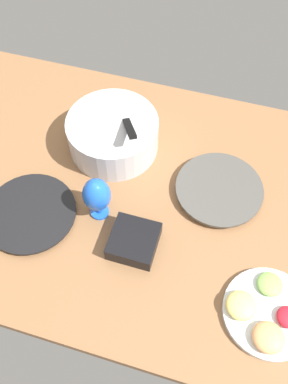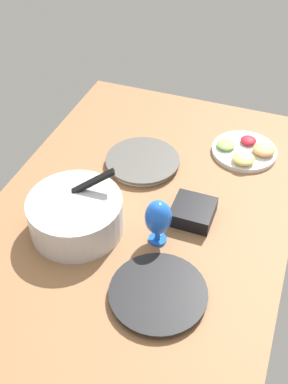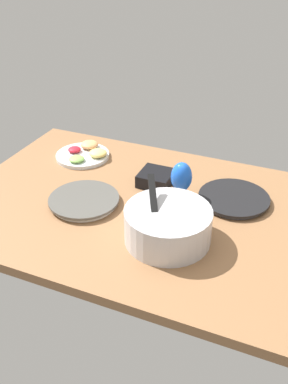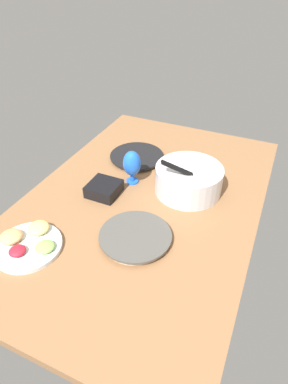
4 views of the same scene
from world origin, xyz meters
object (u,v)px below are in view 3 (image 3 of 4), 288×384
Objects in this scene: dinner_plate_left at (234,199)px; mixing_bowl at (168,224)px; hurricane_glass_blue at (181,178)px; square_bowl_black at (156,177)px; fruit_platter at (85,154)px; dinner_plate_right at (84,201)px.

dinner_plate_left is 38.90cm from mixing_bowl.
hurricane_glass_blue is 1.22× the size of square_bowl_black.
fruit_platter is (76.87, -10.77, 0.54)cm from dinner_plate_left.
fruit_platter is 1.85× the size of square_bowl_black.
mixing_bowl is (16.61, 34.72, 5.68)cm from dinner_plate_left.
dinner_plate_right is at bearing 119.15° from fruit_platter.
square_bowl_black is (18.41, -35.33, -3.79)cm from mixing_bowl.
mixing_bowl is at bearing 167.51° from dinner_plate_right.
square_bowl_black is (35.01, -0.62, 1.89)cm from dinner_plate_left.
dinner_plate_right is (56.41, 25.90, 0.20)cm from dinner_plate_left.
hurricane_glass_blue reaches higher than dinner_plate_right.
fruit_platter is at bearing -37.05° from mixing_bowl.
dinner_plate_right is at bearing 27.54° from hurricane_glass_blue.
dinner_plate_right is 41.14cm from mixing_bowl.
dinner_plate_right is at bearing -12.49° from mixing_bowl.
dinner_plate_left is 62.08cm from dinner_plate_right.
dinner_plate_left is at bearing -115.56° from mixing_bowl.
dinner_plate_left is at bearing -160.55° from hurricane_glass_blue.
hurricane_glass_blue is at bearing -81.07° from mixing_bowl.
fruit_platter is (20.45, -36.67, 0.34)cm from dinner_plate_right.
mixing_bowl is at bearing 64.44° from dinner_plate_left.
dinner_plate_left is 1.01× the size of dinner_plate_right.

